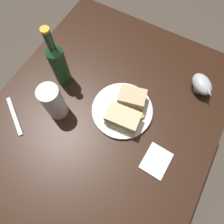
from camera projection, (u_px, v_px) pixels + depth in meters
ground_plane at (106, 153)px, 1.46m from camera, size 6.00×6.00×0.00m
dining_table at (105, 141)px, 1.13m from camera, size 1.12×0.88×0.70m
plate at (122, 110)px, 0.82m from camera, size 0.24×0.24×0.02m
sandwich_half_left at (123, 118)px, 0.76m from camera, size 0.09×0.13×0.06m
sandwich_half_right at (132, 98)px, 0.79m from camera, size 0.10×0.12×0.06m
potato_wedge_front at (128, 115)px, 0.79m from camera, size 0.06×0.05×0.02m
potato_wedge_middle at (136, 118)px, 0.78m from camera, size 0.04×0.02×0.01m
potato_wedge_back at (138, 108)px, 0.80m from camera, size 0.05×0.04×0.02m
potato_wedge_left_edge at (138, 114)px, 0.79m from camera, size 0.05×0.04×0.02m
potato_wedge_right_edge at (139, 101)px, 0.81m from camera, size 0.05×0.06×0.02m
potato_wedge_stray at (138, 118)px, 0.79m from camera, size 0.05×0.04×0.01m
pint_glass at (54, 103)px, 0.76m from camera, size 0.08×0.08×0.17m
gravy_boat at (202, 85)px, 0.82m from camera, size 0.12×0.12×0.07m
cider_bottle at (58, 63)px, 0.78m from camera, size 0.06×0.06×0.29m
napkin at (156, 161)px, 0.74m from camera, size 0.11×0.10×0.01m
fork at (14, 116)px, 0.81m from camera, size 0.11×0.16×0.01m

